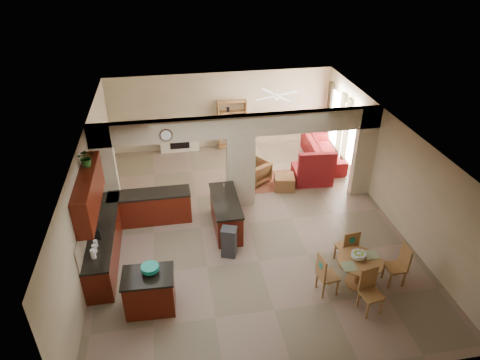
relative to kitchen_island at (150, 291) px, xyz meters
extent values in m
plane|color=#816A59|center=(2.60, 2.67, -0.47)|extent=(10.00, 10.00, 0.00)
plane|color=white|center=(2.60, 2.67, 2.33)|extent=(10.00, 10.00, 0.00)
plane|color=#C3B18F|center=(2.60, 7.67, 0.93)|extent=(8.00, 0.00, 8.00)
plane|color=#C3B18F|center=(2.60, -2.33, 0.93)|extent=(8.00, 0.00, 8.00)
plane|color=#C3B18F|center=(-1.40, 2.67, 0.93)|extent=(0.00, 10.00, 10.00)
plane|color=#C3B18F|center=(6.60, 2.67, 0.93)|extent=(0.00, 10.00, 10.00)
cube|color=#C3B18F|center=(-1.10, 3.67, 0.93)|extent=(0.60, 0.25, 2.80)
cube|color=#C3B18F|center=(2.60, 3.67, 0.63)|extent=(0.80, 0.25, 2.20)
cube|color=#C3B18F|center=(6.30, 3.67, 0.93)|extent=(0.60, 0.25, 2.80)
cube|color=#C3B18F|center=(2.60, 3.67, 2.03)|extent=(8.00, 0.25, 0.60)
cube|color=#481608|center=(-1.10, 1.87, -0.04)|extent=(0.60, 3.20, 0.86)
cube|color=black|center=(-1.10, 1.87, 0.42)|extent=(0.62, 3.22, 0.05)
cube|color=tan|center=(-1.38, 1.87, 0.73)|extent=(0.02, 3.20, 0.55)
cube|color=#481608|center=(0.00, 3.24, -0.04)|extent=(2.20, 0.60, 0.86)
cube|color=black|center=(0.00, 3.24, 0.42)|extent=(2.22, 0.62, 0.05)
cube|color=#481608|center=(-1.22, 1.87, 1.45)|extent=(0.35, 2.40, 0.90)
cube|color=#481608|center=(2.00, 2.57, -0.04)|extent=(0.65, 1.80, 0.86)
cube|color=black|center=(2.00, 2.57, 0.42)|extent=(0.70, 1.85, 0.05)
cube|color=silver|center=(2.00, 1.72, -0.05)|extent=(0.58, 0.04, 0.70)
cylinder|color=#4F2F1A|center=(0.60, 3.52, 1.98)|extent=(0.34, 0.03, 0.34)
cube|color=brown|center=(3.80, 4.77, -0.46)|extent=(1.60, 1.30, 0.01)
cube|color=white|center=(1.00, 7.51, 0.08)|extent=(1.40, 0.28, 1.10)
cube|color=black|center=(1.00, 7.37, 0.03)|extent=(0.70, 0.04, 0.70)
cube|color=white|center=(1.00, 7.49, 0.68)|extent=(1.60, 0.35, 0.10)
cube|color=#A06B37|center=(2.95, 7.49, 0.43)|extent=(1.00, 0.32, 1.80)
cube|color=white|center=(6.57, 4.97, 0.73)|extent=(0.02, 0.90, 1.90)
cube|color=white|center=(6.57, 6.67, 0.73)|extent=(0.02, 0.90, 1.90)
cube|color=white|center=(6.57, 5.82, 0.58)|extent=(0.02, 0.70, 2.10)
cube|color=#381716|center=(6.53, 4.37, 0.73)|extent=(0.10, 0.28, 2.30)
cube|color=#381716|center=(6.53, 5.57, 0.73)|extent=(0.10, 0.28, 2.30)
cube|color=#381716|center=(6.53, 6.07, 0.73)|extent=(0.10, 0.28, 2.30)
cube|color=#381716|center=(6.53, 7.27, 0.73)|extent=(0.10, 0.28, 2.30)
cylinder|color=white|center=(4.10, 5.67, 2.09)|extent=(1.00, 1.00, 0.10)
cube|color=#481608|center=(0.00, 0.00, -0.03)|extent=(1.05, 0.75, 0.88)
cube|color=black|center=(0.00, 0.00, 0.44)|extent=(1.10, 0.80, 0.05)
cylinder|color=#148C76|center=(0.07, 0.07, 0.55)|extent=(0.37, 0.37, 0.17)
cube|color=#2C2C2F|center=(1.91, 1.42, -0.09)|extent=(0.43, 0.40, 0.75)
cylinder|color=#A06B37|center=(4.65, -0.08, 0.21)|extent=(1.02, 1.02, 0.04)
cylinder|color=#A06B37|center=(4.65, -0.08, -0.12)|extent=(0.15, 0.15, 0.65)
cylinder|color=#A06B37|center=(4.65, -0.08, -0.44)|extent=(0.52, 0.52, 0.06)
cylinder|color=#8FBA27|center=(4.63, 0.00, 0.31)|extent=(0.33, 0.33, 0.17)
imported|color=maroon|center=(5.90, 5.86, -0.10)|extent=(2.60, 1.16, 0.74)
cube|color=maroon|center=(5.09, 4.60, -0.23)|extent=(1.25, 1.05, 0.47)
imported|color=maroon|center=(3.30, 4.86, -0.11)|extent=(1.05, 1.05, 0.70)
cube|color=maroon|center=(4.09, 4.28, -0.25)|extent=(0.70, 0.70, 0.44)
imported|color=#214D14|center=(-1.22, 2.31, 2.12)|extent=(0.45, 0.41, 0.43)
cube|color=#A06B37|center=(4.65, 0.69, -0.02)|extent=(0.47, 0.47, 0.05)
cube|color=#A06B37|center=(4.80, 0.88, -0.25)|extent=(0.04, 0.04, 0.44)
cube|color=#A06B37|center=(4.46, 0.83, -0.25)|extent=(0.04, 0.04, 0.44)
cube|color=#A06B37|center=(4.85, 0.54, -0.25)|extent=(0.04, 0.04, 0.44)
cube|color=#A06B37|center=(4.51, 0.50, -0.25)|extent=(0.04, 0.04, 0.44)
cube|color=#A06B37|center=(4.68, 0.50, 0.28)|extent=(0.42, 0.10, 0.55)
cube|color=#148C76|center=(4.68, 0.48, 0.35)|extent=(0.14, 0.03, 0.14)
cube|color=#A06B37|center=(5.49, -0.18, -0.02)|extent=(0.42, 0.42, 0.05)
cube|color=#A06B37|center=(5.32, -0.01, -0.25)|extent=(0.04, 0.04, 0.44)
cube|color=#A06B37|center=(5.32, -0.35, -0.25)|extent=(0.04, 0.04, 0.44)
cube|color=#A06B37|center=(5.66, -0.01, -0.25)|extent=(0.04, 0.04, 0.44)
cube|color=#A06B37|center=(5.66, -0.35, -0.25)|extent=(0.04, 0.04, 0.44)
cube|color=#A06B37|center=(5.68, -0.18, 0.28)|extent=(0.04, 0.42, 0.55)
cube|color=#148C76|center=(5.70, -0.18, 0.35)|extent=(0.01, 0.14, 0.14)
cube|color=#A06B37|center=(4.59, -0.88, -0.02)|extent=(0.49, 0.49, 0.05)
cube|color=#A06B37|center=(4.45, -1.07, -0.25)|extent=(0.04, 0.04, 0.44)
cube|color=#A06B37|center=(4.79, -1.02, -0.25)|extent=(0.04, 0.04, 0.44)
cube|color=#A06B37|center=(4.40, -0.74, -0.25)|extent=(0.04, 0.04, 0.44)
cube|color=#A06B37|center=(4.73, -0.68, -0.25)|extent=(0.04, 0.04, 0.44)
cube|color=#A06B37|center=(4.56, -0.69, 0.28)|extent=(0.42, 0.11, 0.55)
cube|color=#148C76|center=(4.56, -0.67, 0.35)|extent=(0.14, 0.03, 0.14)
cube|color=#A06B37|center=(3.88, -0.18, -0.02)|extent=(0.46, 0.46, 0.05)
cube|color=#A06B37|center=(4.07, -0.34, -0.25)|extent=(0.04, 0.04, 0.44)
cube|color=#A06B37|center=(4.04, 0.00, -0.25)|extent=(0.04, 0.04, 0.44)
cube|color=#A06B37|center=(3.73, -0.37, -0.25)|extent=(0.04, 0.04, 0.44)
cube|color=#A06B37|center=(3.70, -0.03, -0.25)|extent=(0.04, 0.04, 0.44)
cube|color=#A06B37|center=(3.70, -0.21, 0.28)|extent=(0.08, 0.42, 0.55)
cube|color=#148C76|center=(3.67, -0.21, 0.35)|extent=(0.02, 0.14, 0.14)
camera|label=1|loc=(0.76, -6.81, 6.63)|focal=32.00mm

